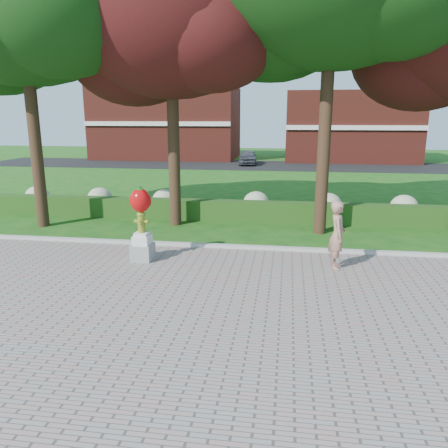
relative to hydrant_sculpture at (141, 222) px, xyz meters
name	(u,v)px	position (x,y,z in m)	size (l,w,h in m)	color
ground	(193,283)	(1.82, -1.47, -1.18)	(100.00, 100.00, 0.00)	#134D13
walkway	(142,369)	(1.82, -5.47, -1.16)	(40.00, 14.00, 0.04)	gray
curb	(213,246)	(1.82, 1.53, -1.11)	(40.00, 0.18, 0.15)	#ADADA5
lawn_hedge	(230,211)	(1.82, 5.53, -0.78)	(24.00, 0.70, 0.80)	#1A4714
hydrangea_row	(246,203)	(2.39, 6.53, -0.63)	(20.10, 1.10, 0.99)	#A2A47D
street	(262,165)	(1.82, 26.53, -1.17)	(50.00, 8.00, 0.02)	black
building_left	(168,123)	(-8.18, 32.53, 2.32)	(14.00, 8.00, 7.00)	maroon
building_right	(349,127)	(9.82, 32.53, 2.02)	(12.00, 8.00, 6.40)	maroon
tree_far_left	(20,2)	(-5.29, 3.62, 6.78)	(9.00, 7.68, 11.66)	black
tree_mid_left	(168,24)	(-0.29, 4.62, 6.12)	(8.25, 7.04, 10.69)	black
hydrant_sculpture	(141,222)	(0.00, 0.00, 0.00)	(0.63, 0.61, 2.16)	gray
woman	(337,235)	(5.50, 0.10, -0.21)	(0.68, 0.45, 1.88)	#A97660
parked_car	(248,157)	(0.56, 27.05, -0.52)	(1.53, 3.81, 1.30)	#45474D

